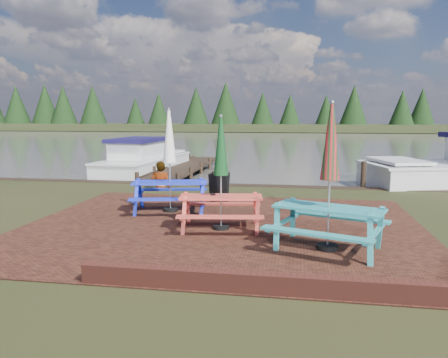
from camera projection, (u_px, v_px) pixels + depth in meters
ground at (214, 239)px, 8.95m from camera, size 120.00×120.00×0.00m
paving at (222, 227)px, 9.92m from camera, size 9.00×7.50×0.02m
brick_wall at (330, 283)px, 6.22m from camera, size 6.21×1.79×0.30m
water at (281, 140)px, 45.06m from camera, size 120.00×60.00×0.02m
far_treeline at (288, 111)px, 72.89m from camera, size 120.00×10.00×8.10m
picnic_table_teal at (329, 200)px, 8.07m from camera, size 2.46×2.34×2.74m
picnic_table_red at (221, 191)px, 9.56m from camera, size 2.02×1.85×2.50m
picnic_table_blue at (170, 177)px, 11.34m from camera, size 2.24×2.08×2.67m
chalkboard at (219, 188)px, 12.56m from camera, size 0.57×0.57×0.88m
jetty at (186, 167)px, 20.51m from camera, size 1.76×9.08×1.00m
boat_jetty at (144, 163)px, 20.06m from camera, size 2.69×6.64×1.88m
person at (160, 162)px, 14.97m from camera, size 0.77×0.58×1.90m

